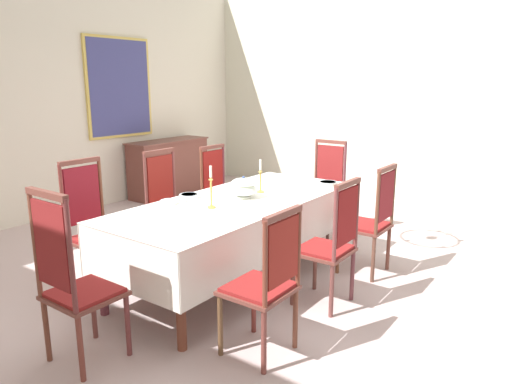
% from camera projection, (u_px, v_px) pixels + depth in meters
% --- Properties ---
extents(ground, '(7.76, 6.68, 0.04)m').
position_uv_depth(ground, '(237.00, 280.00, 4.47)').
color(ground, '#C2AAA8').
extents(back_wall, '(7.76, 0.08, 3.50)m').
position_uv_depth(back_wall, '(29.00, 88.00, 6.01)').
color(back_wall, beige).
rests_on(back_wall, ground).
extents(right_wall, '(0.08, 6.68, 3.50)m').
position_uv_depth(right_wall, '(396.00, 87.00, 7.15)').
color(right_wall, beige).
rests_on(right_wall, ground).
extents(dining_table, '(2.56, 1.07, 0.77)m').
position_uv_depth(dining_table, '(238.00, 208.00, 4.30)').
color(dining_table, brown).
rests_on(dining_table, ground).
extents(tablecloth, '(2.58, 1.09, 0.43)m').
position_uv_depth(tablecloth, '(238.00, 212.00, 4.31)').
color(tablecloth, white).
rests_on(tablecloth, dining_table).
extents(chair_south_a, '(0.44, 0.42, 1.04)m').
position_uv_depth(chair_south_a, '(266.00, 281.00, 3.10)').
color(chair_south_a, brown).
rests_on(chair_south_a, ground).
extents(chair_north_a, '(0.44, 0.42, 1.16)m').
position_uv_depth(chair_north_a, '(93.00, 225.00, 4.18)').
color(chair_north_a, brown).
rests_on(chair_north_a, ground).
extents(chair_south_b, '(0.44, 0.42, 1.07)m').
position_uv_depth(chair_south_b, '(331.00, 242.00, 3.83)').
color(chair_south_b, brown).
rests_on(chair_south_b, ground).
extents(chair_north_b, '(0.44, 0.42, 1.14)m').
position_uv_depth(chair_north_b, '(169.00, 205.00, 4.90)').
color(chair_north_b, brown).
rests_on(chair_north_b, ground).
extents(chair_south_c, '(0.44, 0.42, 1.07)m').
position_uv_depth(chair_south_c, '(371.00, 219.00, 4.48)').
color(chair_south_c, brown).
rests_on(chair_south_c, ground).
extents(chair_north_c, '(0.44, 0.42, 1.10)m').
position_uv_depth(chair_north_c, '(221.00, 192.00, 5.56)').
color(chair_north_c, brown).
rests_on(chair_north_c, ground).
extents(chair_head_west, '(0.42, 0.44, 1.20)m').
position_uv_depth(chair_head_west, '(73.00, 280.00, 2.99)').
color(chair_head_west, brown).
rests_on(chair_head_west, ground).
extents(chair_head_east, '(0.42, 0.44, 1.14)m').
position_uv_depth(chair_head_east, '(325.00, 188.00, 5.66)').
color(chair_head_east, brown).
rests_on(chair_head_east, ground).
extents(soup_tureen, '(0.25, 0.25, 0.21)m').
position_uv_depth(soup_tureen, '(243.00, 187.00, 4.33)').
color(soup_tureen, white).
rests_on(soup_tureen, tablecloth).
extents(candlestick_west, '(0.07, 0.07, 0.37)m').
position_uv_depth(candlestick_west, '(211.00, 191.00, 3.97)').
color(candlestick_west, gold).
rests_on(candlestick_west, tablecloth).
extents(candlestick_east, '(0.07, 0.07, 0.32)m').
position_uv_depth(candlestick_east, '(260.00, 180.00, 4.54)').
color(candlestick_east, gold).
rests_on(candlestick_east, tablecloth).
extents(bowl_near_left, '(0.20, 0.20, 0.05)m').
position_uv_depth(bowl_near_left, '(328.00, 184.00, 4.84)').
color(bowl_near_left, white).
rests_on(bowl_near_left, tablecloth).
extents(bowl_near_right, '(0.18, 0.18, 0.04)m').
position_uv_depth(bowl_near_right, '(189.00, 196.00, 4.34)').
color(bowl_near_right, white).
rests_on(bowl_near_right, tablecloth).
extents(bowl_far_left, '(0.15, 0.15, 0.04)m').
position_uv_depth(bowl_far_left, '(169.00, 202.00, 4.13)').
color(bowl_far_left, white).
rests_on(bowl_far_left, tablecloth).
extents(spoon_primary, '(0.03, 0.18, 0.01)m').
position_uv_depth(spoon_primary, '(331.00, 183.00, 4.96)').
color(spoon_primary, gold).
rests_on(spoon_primary, tablecloth).
extents(spoon_secondary, '(0.03, 0.18, 0.01)m').
position_uv_depth(spoon_secondary, '(178.00, 200.00, 4.26)').
color(spoon_secondary, gold).
rests_on(spoon_secondary, tablecloth).
extents(sideboard, '(1.44, 0.48, 0.90)m').
position_uv_depth(sideboard, '(169.00, 167.00, 7.74)').
color(sideboard, brown).
rests_on(sideboard, ground).
extents(framed_painting, '(1.16, 0.05, 1.48)m').
position_uv_depth(framed_painting, '(120.00, 88.00, 7.05)').
color(framed_painting, '#D1B251').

